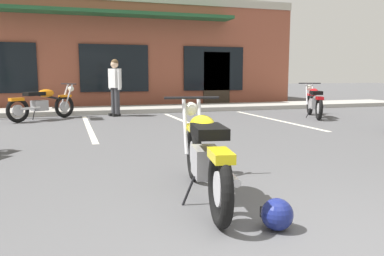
% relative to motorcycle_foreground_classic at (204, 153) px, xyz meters
% --- Properties ---
extents(ground_plane, '(80.00, 80.00, 0.00)m').
position_rel_motorcycle_foreground_classic_xyz_m(ground_plane, '(0.42, 1.82, -0.46)').
color(ground_plane, '#515154').
extents(sidewalk_kerb, '(22.00, 1.80, 0.14)m').
position_rel_motorcycle_foreground_classic_xyz_m(sidewalk_kerb, '(0.42, 9.46, -0.39)').
color(sidewalk_kerb, '#A8A59E').
rests_on(sidewalk_kerb, ground_plane).
extents(brick_storefront_building, '(14.48, 6.07, 4.13)m').
position_rel_motorcycle_foreground_classic_xyz_m(brick_storefront_building, '(0.42, 13.55, 1.61)').
color(brick_storefront_building, brown).
rests_on(brick_storefront_building, ground_plane).
extents(painted_stall_lines, '(7.53, 4.80, 0.01)m').
position_rel_motorcycle_foreground_classic_xyz_m(painted_stall_lines, '(0.42, 5.86, -0.46)').
color(painted_stall_lines, silver).
rests_on(painted_stall_lines, ground_plane).
extents(motorcycle_foreground_classic, '(0.75, 2.10, 0.98)m').
position_rel_motorcycle_foreground_classic_xyz_m(motorcycle_foreground_classic, '(0.00, 0.00, 0.00)').
color(motorcycle_foreground_classic, black).
rests_on(motorcycle_foreground_classic, ground_plane).
extents(motorcycle_black_cruiser, '(1.77, 1.51, 0.98)m').
position_rel_motorcycle_foreground_classic_xyz_m(motorcycle_black_cruiser, '(-1.91, 7.74, 0.00)').
color(motorcycle_black_cruiser, black).
rests_on(motorcycle_black_cruiser, ground_plane).
extents(motorcycle_blue_standard, '(1.17, 1.97, 0.98)m').
position_rel_motorcycle_foreground_classic_xyz_m(motorcycle_blue_standard, '(5.51, 6.06, 0.00)').
color(motorcycle_blue_standard, black).
rests_on(motorcycle_blue_standard, ground_plane).
extents(person_in_shorts_foreground, '(0.39, 0.59, 1.68)m').
position_rel_motorcycle_foreground_classic_xyz_m(person_in_shorts_foreground, '(0.09, 8.12, 0.49)').
color(person_in_shorts_foreground, black).
rests_on(person_in_shorts_foreground, ground_plane).
extents(helmet_on_pavement, '(0.26, 0.26, 0.26)m').
position_rel_motorcycle_foreground_classic_xyz_m(helmet_on_pavement, '(0.29, -0.93, -0.33)').
color(helmet_on_pavement, navy).
rests_on(helmet_on_pavement, ground_plane).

